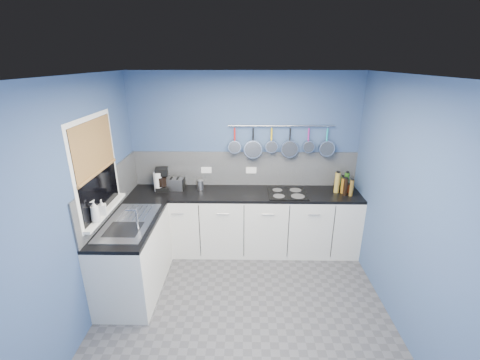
{
  "coord_description": "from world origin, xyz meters",
  "views": [
    {
      "loc": [
        0.01,
        -2.93,
        2.63
      ],
      "look_at": [
        -0.05,
        0.75,
        1.25
      ],
      "focal_mm": 24.14,
      "sensor_mm": 36.0,
      "label": 1
    }
  ],
  "objects_px": {
    "soap_bottle_a": "(95,211)",
    "hob": "(287,193)",
    "paper_towel": "(158,182)",
    "soap_bottle_b": "(102,207)",
    "canister": "(200,185)",
    "coffee_maker": "(162,179)",
    "toaster": "(175,184)"
  },
  "relations": [
    {
      "from": "soap_bottle_a",
      "to": "hob",
      "type": "xyz_separation_m",
      "value": [
        2.12,
        1.13,
        -0.26
      ]
    },
    {
      "from": "soap_bottle_b",
      "to": "hob",
      "type": "height_order",
      "value": "soap_bottle_b"
    },
    {
      "from": "coffee_maker",
      "to": "toaster",
      "type": "relative_size",
      "value": 1.24
    },
    {
      "from": "toaster",
      "to": "hob",
      "type": "bearing_deg",
      "value": 3.12
    },
    {
      "from": "toaster",
      "to": "canister",
      "type": "height_order",
      "value": "toaster"
    },
    {
      "from": "coffee_maker",
      "to": "canister",
      "type": "xyz_separation_m",
      "value": [
        0.53,
        0.04,
        -0.09
      ]
    },
    {
      "from": "soap_bottle_b",
      "to": "coffee_maker",
      "type": "distance_m",
      "value": 1.14
    },
    {
      "from": "soap_bottle_a",
      "to": "coffee_maker",
      "type": "xyz_separation_m",
      "value": [
        0.38,
        1.24,
        -0.11
      ]
    },
    {
      "from": "soap_bottle_b",
      "to": "toaster",
      "type": "relative_size",
      "value": 0.67
    },
    {
      "from": "coffee_maker",
      "to": "canister",
      "type": "distance_m",
      "value": 0.54
    },
    {
      "from": "toaster",
      "to": "canister",
      "type": "distance_m",
      "value": 0.36
    },
    {
      "from": "soap_bottle_b",
      "to": "canister",
      "type": "distance_m",
      "value": 1.44
    },
    {
      "from": "paper_towel",
      "to": "hob",
      "type": "distance_m",
      "value": 1.8
    },
    {
      "from": "toaster",
      "to": "coffee_maker",
      "type": "bearing_deg",
      "value": -162.65
    },
    {
      "from": "soap_bottle_b",
      "to": "coffee_maker",
      "type": "relative_size",
      "value": 0.54
    },
    {
      "from": "coffee_maker",
      "to": "toaster",
      "type": "bearing_deg",
      "value": -0.47
    },
    {
      "from": "toaster",
      "to": "paper_towel",
      "type": "bearing_deg",
      "value": -156.69
    },
    {
      "from": "soap_bottle_a",
      "to": "hob",
      "type": "height_order",
      "value": "soap_bottle_a"
    },
    {
      "from": "soap_bottle_a",
      "to": "coffee_maker",
      "type": "height_order",
      "value": "soap_bottle_a"
    },
    {
      "from": "hob",
      "to": "coffee_maker",
      "type": "bearing_deg",
      "value": 176.34
    },
    {
      "from": "soap_bottle_b",
      "to": "paper_towel",
      "type": "distance_m",
      "value": 1.1
    },
    {
      "from": "soap_bottle_b",
      "to": "hob",
      "type": "bearing_deg",
      "value": 24.35
    },
    {
      "from": "paper_towel",
      "to": "canister",
      "type": "xyz_separation_m",
      "value": [
        0.57,
        0.07,
        -0.07
      ]
    },
    {
      "from": "coffee_maker",
      "to": "canister",
      "type": "relative_size",
      "value": 2.35
    },
    {
      "from": "soap_bottle_a",
      "to": "paper_towel",
      "type": "relative_size",
      "value": 0.87
    },
    {
      "from": "paper_towel",
      "to": "toaster",
      "type": "height_order",
      "value": "paper_towel"
    },
    {
      "from": "canister",
      "to": "hob",
      "type": "distance_m",
      "value": 1.23
    },
    {
      "from": "hob",
      "to": "canister",
      "type": "bearing_deg",
      "value": 172.95
    },
    {
      "from": "paper_towel",
      "to": "soap_bottle_b",
      "type": "bearing_deg",
      "value": -107.73
    },
    {
      "from": "soap_bottle_b",
      "to": "canister",
      "type": "height_order",
      "value": "soap_bottle_b"
    },
    {
      "from": "coffee_maker",
      "to": "paper_towel",
      "type": "bearing_deg",
      "value": -155.48
    },
    {
      "from": "soap_bottle_a",
      "to": "hob",
      "type": "bearing_deg",
      "value": 27.99
    }
  ]
}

